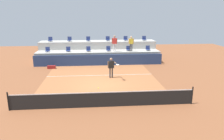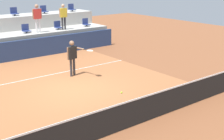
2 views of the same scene
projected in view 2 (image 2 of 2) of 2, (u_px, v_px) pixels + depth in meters
The scene contains 16 objects.
ground_plane at pixel (74, 89), 12.95m from camera, with size 40.00×40.00×0.00m, color brown.
court_inner_paint at pixel (63, 83), 13.70m from camera, with size 9.00×10.00×0.01m, color #A36038.
court_service_line at pixel (48, 75), 14.76m from camera, with size 9.00×0.06×0.00m, color silver.
tennis_net at pixel (140, 110), 9.77m from camera, with size 10.48×0.08×1.07m.
sponsor_backboard at pixel (18, 50), 17.33m from camera, with size 13.00×0.16×1.10m, color navy.
seating_tier_lower at pixel (9, 45), 18.29m from camera, with size 13.00×1.80×1.25m, color #ADAAA3.
stadium_chair_lower_mid_right at pixel (26, 29), 18.62m from camera, with size 0.44×0.40×0.52m.
stadium_chair_lower_right at pixel (58, 26), 19.88m from camera, with size 0.44×0.40×0.52m.
stadium_chair_lower_far_right at pixel (86, 23), 21.13m from camera, with size 0.44×0.40×0.52m.
stadium_chair_upper_mid_right at pixel (14, 12), 19.77m from camera, with size 0.44×0.40×0.52m.
stadium_chair_upper_right at pixel (44, 10), 20.97m from camera, with size 0.44×0.40×0.52m.
stadium_chair_upper_far_right at pixel (72, 8), 22.23m from camera, with size 0.44×0.40×0.52m.
tennis_player at pixel (73, 55), 14.38m from camera, with size 0.89×1.15×1.69m.
spectator_in_white at pixel (37, 16), 18.45m from camera, with size 0.59×0.23×1.68m.
spectator_in_grey at pixel (63, 14), 19.50m from camera, with size 0.57×0.22×1.60m.
tennis_ball at pixel (122, 93), 9.95m from camera, with size 0.07×0.07×0.07m.
Camera 2 is at (-6.21, -10.57, 4.52)m, focal length 50.01 mm.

